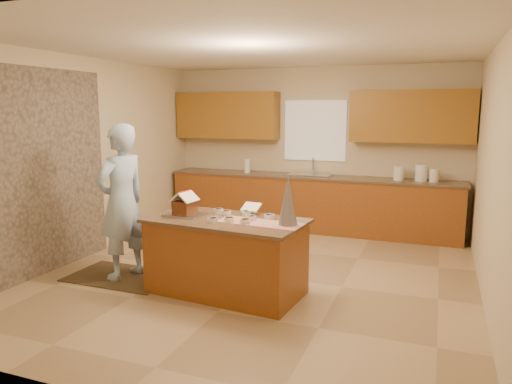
# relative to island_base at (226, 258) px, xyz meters

# --- Properties ---
(floor) EXTENTS (5.50, 5.50, 0.00)m
(floor) POSITION_rel_island_base_xyz_m (0.13, 0.63, -0.40)
(floor) COLOR tan
(floor) RESTS_ON ground
(ceiling) EXTENTS (5.50, 5.50, 0.00)m
(ceiling) POSITION_rel_island_base_xyz_m (0.13, 0.63, 2.30)
(ceiling) COLOR silver
(ceiling) RESTS_ON floor
(wall_back) EXTENTS (5.50, 5.50, 0.00)m
(wall_back) POSITION_rel_island_base_xyz_m (0.13, 3.38, 0.95)
(wall_back) COLOR beige
(wall_back) RESTS_ON floor
(wall_front) EXTENTS (5.50, 5.50, 0.00)m
(wall_front) POSITION_rel_island_base_xyz_m (0.13, -2.12, 0.95)
(wall_front) COLOR beige
(wall_front) RESTS_ON floor
(wall_left) EXTENTS (5.50, 5.50, 0.00)m
(wall_left) POSITION_rel_island_base_xyz_m (-2.37, 0.63, 0.95)
(wall_left) COLOR beige
(wall_left) RESTS_ON floor
(wall_right) EXTENTS (5.50, 5.50, 0.00)m
(wall_right) POSITION_rel_island_base_xyz_m (2.63, 0.63, 0.95)
(wall_right) COLOR beige
(wall_right) RESTS_ON floor
(stone_accent) EXTENTS (0.00, 2.50, 2.50)m
(stone_accent) POSITION_rel_island_base_xyz_m (-2.35, -0.17, 0.85)
(stone_accent) COLOR gray
(stone_accent) RESTS_ON wall_left
(window_curtain) EXTENTS (1.05, 0.03, 1.00)m
(window_curtain) POSITION_rel_island_base_xyz_m (0.13, 3.35, 1.25)
(window_curtain) COLOR white
(window_curtain) RESTS_ON wall_back
(back_counter_base) EXTENTS (4.80, 0.60, 0.88)m
(back_counter_base) POSITION_rel_island_base_xyz_m (0.13, 3.08, 0.04)
(back_counter_base) COLOR brown
(back_counter_base) RESTS_ON floor
(back_counter_top) EXTENTS (4.85, 0.63, 0.04)m
(back_counter_top) POSITION_rel_island_base_xyz_m (0.13, 3.08, 0.50)
(back_counter_top) COLOR brown
(back_counter_top) RESTS_ON back_counter_base
(upper_cabinet_left) EXTENTS (1.85, 0.35, 0.80)m
(upper_cabinet_left) POSITION_rel_island_base_xyz_m (-1.42, 3.20, 1.50)
(upper_cabinet_left) COLOR #955F20
(upper_cabinet_left) RESTS_ON wall_back
(upper_cabinet_right) EXTENTS (1.85, 0.35, 0.80)m
(upper_cabinet_right) POSITION_rel_island_base_xyz_m (1.68, 3.20, 1.50)
(upper_cabinet_right) COLOR #955F20
(upper_cabinet_right) RESTS_ON wall_back
(sink) EXTENTS (0.70, 0.45, 0.12)m
(sink) POSITION_rel_island_base_xyz_m (0.13, 3.08, 0.49)
(sink) COLOR silver
(sink) RESTS_ON back_counter_top
(faucet) EXTENTS (0.03, 0.03, 0.28)m
(faucet) POSITION_rel_island_base_xyz_m (0.13, 3.26, 0.66)
(faucet) COLOR silver
(faucet) RESTS_ON back_counter_top
(island_base) EXTENTS (1.70, 0.96, 0.80)m
(island_base) POSITION_rel_island_base_xyz_m (0.00, 0.00, 0.00)
(island_base) COLOR brown
(island_base) RESTS_ON floor
(island_top) EXTENTS (1.78, 1.04, 0.04)m
(island_top) POSITION_rel_island_base_xyz_m (0.00, 0.00, 0.42)
(island_top) COLOR brown
(island_top) RESTS_ON island_base
(table_runner) EXTENTS (0.93, 0.41, 0.01)m
(table_runner) POSITION_rel_island_base_xyz_m (0.41, -0.04, 0.44)
(table_runner) COLOR #A6180B
(table_runner) RESTS_ON island_top
(baking_tray) EXTENTS (0.44, 0.35, 0.02)m
(baking_tray) POSITION_rel_island_base_xyz_m (-0.50, 0.00, 0.45)
(baking_tray) COLOR silver
(baking_tray) RESTS_ON island_top
(cookbook) EXTENTS (0.21, 0.17, 0.09)m
(cookbook) POSITION_rel_island_base_xyz_m (0.17, 0.33, 0.52)
(cookbook) COLOR white
(cookbook) RESTS_ON island_top
(tinsel_tree) EXTENTS (0.22, 0.22, 0.50)m
(tinsel_tree) POSITION_rel_island_base_xyz_m (0.71, -0.02, 0.68)
(tinsel_tree) COLOR #AFADB9
(tinsel_tree) RESTS_ON island_top
(rug) EXTENTS (1.24, 0.81, 0.01)m
(rug) POSITION_rel_island_base_xyz_m (-1.39, 0.01, -0.39)
(rug) COLOR black
(rug) RESTS_ON floor
(boy) EXTENTS (0.59, 0.75, 1.83)m
(boy) POSITION_rel_island_base_xyz_m (-1.34, 0.01, 0.53)
(boy) COLOR #A7C6ED
(boy) RESTS_ON rug
(canister_a) EXTENTS (0.16, 0.16, 0.21)m
(canister_a) POSITION_rel_island_base_xyz_m (1.54, 3.08, 0.63)
(canister_a) COLOR white
(canister_a) RESTS_ON back_counter_top
(canister_b) EXTENTS (0.17, 0.17, 0.25)m
(canister_b) POSITION_rel_island_base_xyz_m (1.87, 3.08, 0.65)
(canister_b) COLOR white
(canister_b) RESTS_ON back_counter_top
(canister_c) EXTENTS (0.14, 0.14, 0.19)m
(canister_c) POSITION_rel_island_base_xyz_m (2.06, 3.08, 0.62)
(canister_c) COLOR white
(canister_c) RESTS_ON back_counter_top
(paper_towel) EXTENTS (0.11, 0.11, 0.23)m
(paper_towel) POSITION_rel_island_base_xyz_m (-0.99, 3.08, 0.64)
(paper_towel) COLOR white
(paper_towel) RESTS_ON back_counter_top
(gingerbread_house) EXTENTS (0.27, 0.28, 0.26)m
(gingerbread_house) POSITION_rel_island_base_xyz_m (-0.50, 0.00, 0.55)
(gingerbread_house) COLOR brown
(gingerbread_house) RESTS_ON baking_tray
(candy_bowls) EXTENTS (0.75, 0.55, 0.05)m
(candy_bowls) POSITION_rel_island_base_xyz_m (0.11, 0.07, 0.46)
(candy_bowls) COLOR orange
(candy_bowls) RESTS_ON island_top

